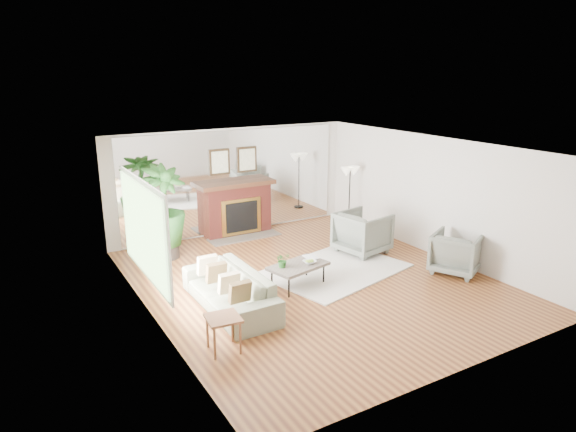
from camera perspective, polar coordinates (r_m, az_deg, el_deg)
ground at (r=9.69m, az=2.75°, el=-7.14°), size 7.00×7.00×0.00m
wall_left at (r=8.10m, az=-15.17°, el=-2.98°), size 0.02×7.00×2.50m
wall_right at (r=11.15m, az=15.83°, el=2.13°), size 0.02×7.00×2.50m
wall_back at (r=12.25m, az=-6.13°, el=3.87°), size 6.00×0.02×2.50m
mirror_panel at (r=12.23m, az=-6.09°, el=3.85°), size 5.40×0.04×2.40m
window_panel at (r=8.45m, az=-15.76°, el=-1.53°), size 0.04×2.40×1.50m
fireplace at (r=12.19m, az=-5.60°, el=0.96°), size 1.85×0.83×2.05m
area_rug at (r=10.17m, az=5.25°, el=-5.96°), size 3.02×2.46×0.03m
coffee_table at (r=9.27m, az=1.14°, el=-5.63°), size 1.17×0.84×0.42m
sofa at (r=8.57m, az=-6.49°, el=-8.13°), size 0.87×2.19×0.64m
armchair_back at (r=11.06m, az=8.28°, el=-1.83°), size 1.15×1.13×0.90m
armchair_front at (r=10.42m, az=18.18°, el=-3.91°), size 1.17×1.16×0.80m
side_table at (r=7.30m, az=-7.21°, el=-11.65°), size 0.50×0.50×0.52m
potted_ficus at (r=10.80m, az=-13.72°, el=0.71°), size 1.12×1.12×1.95m
floor_lamp at (r=12.49m, az=6.91°, el=4.40°), size 0.50×0.28×1.54m
tabletop_plant at (r=9.10m, az=-0.61°, el=-4.91°), size 0.25×0.22×0.27m
fruit_bowl at (r=9.32m, az=2.41°, el=-5.11°), size 0.25×0.25×0.06m
book at (r=9.54m, az=1.98°, el=-4.70°), size 0.22×0.30×0.02m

